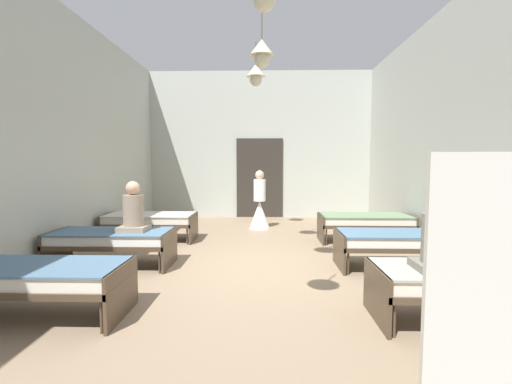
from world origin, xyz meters
The scene contains 11 objects.
ground_plane centered at (0.00, 0.00, -0.05)m, with size 7.27×11.19×0.10m, color #8C755B.
room_shell centered at (0.00, 1.36, 2.22)m, with size 7.07×10.79×4.41m.
bed_left_row_0 centered at (-2.28, -1.90, 0.44)m, with size 1.90×0.84×0.57m.
bed_right_row_0 centered at (2.28, -1.90, 0.44)m, with size 1.90×0.84×0.57m.
bed_left_row_1 centered at (-2.28, 0.00, 0.44)m, with size 1.90×0.84×0.57m.
bed_right_row_1 centered at (2.28, 0.00, 0.44)m, with size 1.90×0.84×0.57m.
bed_left_row_2 centered at (-2.28, 1.90, 0.44)m, with size 1.90×0.84×0.57m.
bed_right_row_2 centered at (2.28, 1.90, 0.44)m, with size 1.90×0.84×0.57m.
nurse_near_aisle centered at (0.03, 3.35, 0.53)m, with size 0.52×0.52×1.49m.
patient_seated_primary centered at (1.93, -1.98, 0.87)m, with size 0.44×0.44×0.80m.
patient_seated_secondary centered at (-1.93, 0.03, 0.87)m, with size 0.44×0.44×0.80m.
Camera 1 is at (0.18, -5.56, 1.67)m, focal length 24.93 mm.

